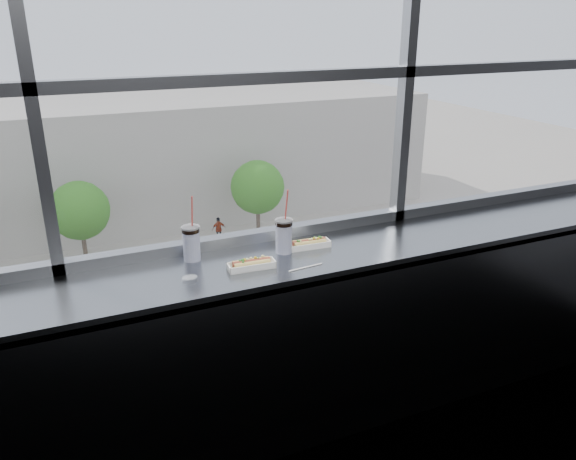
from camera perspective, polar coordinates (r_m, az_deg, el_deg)
name	(u,v)px	position (r m, az deg, el deg)	size (l,w,h in m)	color
wall_back_lower	(250,327)	(3.43, -3.88, -9.76)	(6.00, 6.00, 0.00)	black
window_glass	(240,16)	(2.97, -4.90, 20.87)	(6.00, 6.00, 0.00)	silver
window_mullions	(241,16)	(2.95, -4.77, 20.87)	(6.00, 0.08, 2.40)	gray
counter	(266,265)	(2.96, -2.29, -3.61)	(6.00, 0.55, 0.06)	gray
counter_fascia	(285,375)	(3.02, -0.31, -14.50)	(6.00, 0.04, 1.04)	gray
hotdog_tray_left	(252,264)	(2.85, -3.73, -3.49)	(0.25, 0.09, 0.06)	white
hotdog_tray_right	(309,244)	(3.10, 2.15, -1.38)	(0.24, 0.09, 0.06)	white
soda_cup_left	(191,241)	(2.96, -9.80, -1.16)	(0.10, 0.10, 0.36)	white
soda_cup_right	(284,234)	(3.01, -0.43, -0.43)	(0.10, 0.10, 0.36)	white
loose_straw	(306,267)	(2.86, 1.82, -3.80)	(0.01, 0.01, 0.20)	white
wrapper	(190,277)	(2.78, -9.97, -4.76)	(0.09, 0.06, 0.02)	silver
plaza_ground	(66,194)	(48.17, -21.67, 3.46)	(120.00, 120.00, 0.00)	#ADA295
street_asphalt	(99,339)	(26.39, -18.62, -10.43)	(80.00, 10.00, 0.06)	black
far_sidewalk	(83,268)	(33.54, -20.11, -3.69)	(80.00, 6.00, 0.04)	#ADA295
far_building	(62,160)	(41.85, -21.95, 6.64)	(50.00, 14.00, 8.00)	#B1A99F
car_far_c	(276,250)	(31.48, -1.22, -2.01)	(5.64, 2.35, 1.88)	white
car_far_b	(99,279)	(29.50, -18.63, -4.74)	(5.92, 2.47, 1.97)	brown
car_near_e	(438,293)	(27.58, 15.01, -6.21)	(5.81, 2.42, 1.94)	#5253B0
car_near_c	(148,356)	(22.49, -14.07, -12.33)	(6.72, 2.80, 2.24)	#AC3F00
pedestrian_d	(219,227)	(35.25, -7.05, 0.33)	(0.81, 0.61, 1.83)	#66605B
tree_center	(80,211)	(32.36, -20.41, 1.85)	(3.23, 3.23, 5.04)	#47382B
tree_right	(258,187)	(34.30, -3.12, 4.35)	(3.30, 3.30, 5.15)	#47382B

